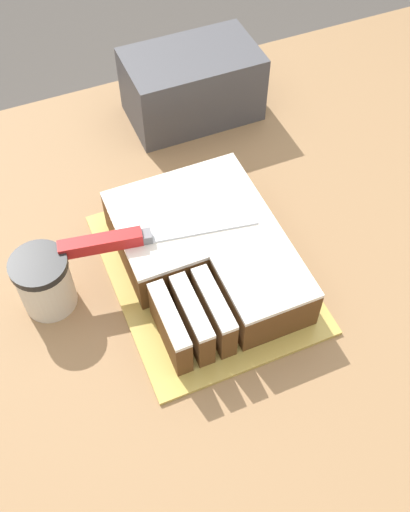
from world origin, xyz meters
TOP-DOWN VIEW (x-y plane):
  - ground_plane at (0.00, 0.00)m, footprint 8.00×8.00m
  - countertop at (0.00, 0.00)m, footprint 1.40×1.10m
  - cake_board at (-0.06, 0.02)m, footprint 0.29×0.37m
  - cake at (-0.06, 0.03)m, footprint 0.23×0.31m
  - knife at (-0.19, 0.07)m, footprint 0.30×0.07m
  - coffee_cup at (-0.30, 0.07)m, footprint 0.09×0.09m
  - storage_box at (0.07, 0.39)m, footprint 0.25×0.15m

SIDE VIEW (x-z plane):
  - ground_plane at x=0.00m, z-range 0.00..0.00m
  - countertop at x=0.00m, z-range 0.00..0.89m
  - cake_board at x=-0.06m, z-range 0.89..0.90m
  - cake at x=-0.06m, z-range 0.90..0.98m
  - coffee_cup at x=-0.30m, z-range 0.89..0.99m
  - storage_box at x=0.07m, z-range 0.89..1.03m
  - knife at x=-0.19m, z-range 0.98..1.00m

